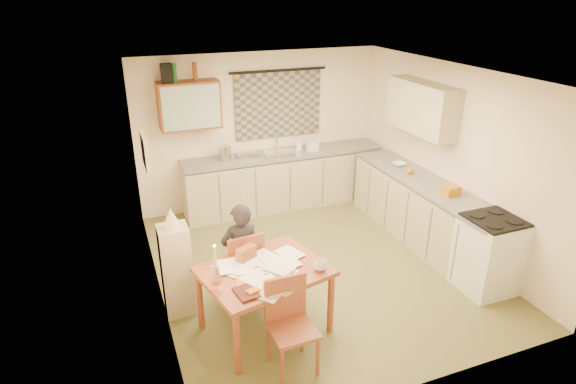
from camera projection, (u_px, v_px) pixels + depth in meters
name	position (u px, v px, depth m)	size (l,w,h in m)	color
floor	(316.00, 266.00, 6.39)	(4.00, 4.50, 0.02)	brown
ceiling	(321.00, 73.00, 5.40)	(4.00, 4.50, 0.02)	white
wall_back	(260.00, 130.00, 7.83)	(4.00, 0.02, 2.50)	beige
wall_front	(432.00, 271.00, 3.96)	(4.00, 0.02, 2.50)	beige
wall_left	(150.00, 202.00, 5.23)	(0.02, 4.50, 2.50)	beige
wall_right	(452.00, 158.00, 6.57)	(0.02, 4.50, 2.50)	beige
window_blind	(278.00, 105.00, 7.74)	(1.45, 0.03, 1.05)	#304463
curtain_rod	(279.00, 70.00, 7.51)	(0.04, 0.04, 1.60)	black
wall_cabinet	(189.00, 105.00, 7.08)	(0.90, 0.34, 0.70)	#663112
wall_cabinet_glass	(191.00, 108.00, 6.93)	(0.84, 0.02, 0.64)	#99B2A5
upper_cabinet_right	(422.00, 107.00, 6.74)	(0.34, 1.30, 0.70)	tan
framed_print	(145.00, 152.00, 5.41)	(0.04, 0.50, 0.40)	beige
print_canvas	(147.00, 151.00, 5.41)	(0.01, 0.42, 0.32)	white
counter_back	(284.00, 180.00, 7.98)	(3.30, 0.62, 0.92)	tan
counter_right	(424.00, 213.00, 6.82)	(0.62, 2.95, 0.92)	tan
stove	(489.00, 254.00, 5.73)	(0.61, 0.61, 0.94)	white
sink	(282.00, 156.00, 7.80)	(0.55, 0.45, 0.10)	silver
tap	(277.00, 142.00, 7.88)	(0.03, 0.03, 0.28)	silver
dish_rack	(249.00, 156.00, 7.58)	(0.35, 0.30, 0.06)	silver
kettle	(225.00, 153.00, 7.42)	(0.18, 0.18, 0.24)	silver
mixing_bowl	(313.00, 145.00, 7.93)	(0.24, 0.24, 0.16)	white
soap_bottle	(299.00, 144.00, 7.89)	(0.10, 0.11, 0.20)	white
bowl	(399.00, 164.00, 7.24)	(0.20, 0.20, 0.05)	white
orange_bag	(451.00, 191.00, 6.21)	(0.22, 0.16, 0.12)	#BF780F
fruit_orange	(410.00, 171.00, 6.92)	(0.10, 0.10, 0.10)	#BF780F
speaker	(166.00, 73.00, 6.79)	(0.16, 0.20, 0.26)	black
bottle_green	(174.00, 73.00, 6.83)	(0.07, 0.07, 0.26)	#195926
bottle_brown	(195.00, 71.00, 6.93)	(0.07, 0.07, 0.26)	#663112
dining_table	(265.00, 299.00, 5.06)	(1.42, 1.19, 0.75)	brown
chair_far	(242.00, 279.00, 5.56)	(0.46, 0.46, 0.93)	brown
chair_near	(292.00, 343.00, 4.58)	(0.43, 0.43, 0.93)	brown
person	(241.00, 255.00, 5.42)	(0.46, 0.31, 1.25)	black
shelf_stand	(177.00, 270.00, 5.28)	(0.32, 0.30, 1.07)	tan
lampshade	(171.00, 218.00, 5.03)	(0.20, 0.20, 0.22)	beige
letter_rack	(246.00, 254.00, 5.03)	(0.22, 0.10, 0.16)	brown
mug	(320.00, 266.00, 4.88)	(0.18, 0.18, 0.10)	white
magazine	(237.00, 296.00, 4.47)	(0.23, 0.28, 0.02)	maroon
book	(236.00, 284.00, 4.65)	(0.23, 0.27, 0.02)	#BF780F
orange_box	(253.00, 292.00, 4.51)	(0.12, 0.08, 0.04)	#BF780F
eyeglasses	(294.00, 277.00, 4.76)	(0.13, 0.04, 0.02)	black
candle_holder	(217.00, 275.00, 4.66)	(0.06, 0.06, 0.18)	silver
candle	(215.00, 255.00, 4.60)	(0.02, 0.02, 0.22)	white
candle_flame	(214.00, 246.00, 4.52)	(0.02, 0.02, 0.02)	#FFCC66
papers	(264.00, 271.00, 4.85)	(1.00, 1.00, 0.03)	white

